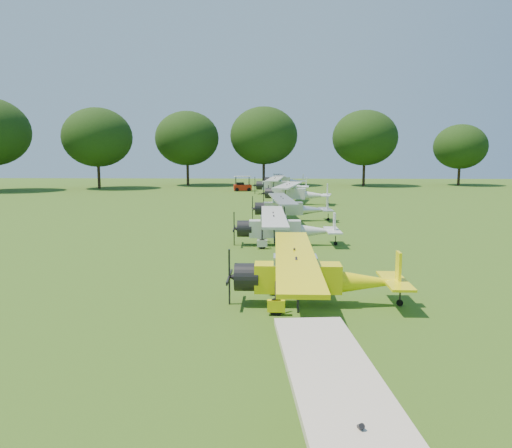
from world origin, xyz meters
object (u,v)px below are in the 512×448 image
(aircraft_2, at_px, (311,273))
(aircraft_6, at_px, (280,184))
(aircraft_4, at_px, (289,206))
(aircraft_5, at_px, (294,192))
(golf_cart, at_px, (242,186))
(aircraft_7, at_px, (283,179))
(aircraft_3, at_px, (283,226))

(aircraft_2, xyz_separation_m, aircraft_6, (-0.44, 47.96, 0.17))
(aircraft_4, xyz_separation_m, aircraft_5, (0.95, 13.02, 0.16))
(aircraft_5, relative_size, golf_cart, 4.29)
(aircraft_6, distance_m, aircraft_7, 13.69)
(aircraft_5, distance_m, aircraft_7, 26.74)
(aircraft_5, bearing_deg, golf_cart, 119.50)
(aircraft_3, bearing_deg, aircraft_7, 87.57)
(aircraft_5, xyz_separation_m, aircraft_6, (-1.33, 13.05, 0.00))
(aircraft_3, relative_size, golf_cart, 3.68)
(aircraft_5, distance_m, aircraft_6, 13.12)
(aircraft_7, bearing_deg, aircraft_3, -93.68)
(aircraft_4, bearing_deg, golf_cart, 95.24)
(aircraft_2, xyz_separation_m, aircraft_7, (0.21, 61.64, 0.09))
(aircraft_5, height_order, aircraft_6, aircraft_6)
(aircraft_3, relative_size, aircraft_5, 0.86)
(aircraft_3, distance_m, golf_cart, 42.26)
(aircraft_3, height_order, aircraft_7, aircraft_7)
(aircraft_4, relative_size, golf_cart, 3.78)
(aircraft_6, distance_m, golf_cart, 7.54)
(aircraft_4, height_order, aircraft_6, aircraft_6)
(aircraft_5, relative_size, aircraft_7, 1.06)
(aircraft_7, bearing_deg, aircraft_6, -95.31)
(aircraft_2, height_order, golf_cart, golf_cart)
(aircraft_2, height_order, aircraft_6, aircraft_6)
(aircraft_2, height_order, aircraft_5, aircraft_5)
(aircraft_2, height_order, aircraft_4, aircraft_4)
(aircraft_6, bearing_deg, aircraft_2, -84.82)
(aircraft_2, xyz_separation_m, aircraft_5, (0.89, 34.91, 0.17))
(aircraft_2, distance_m, aircraft_3, 11.41)
(aircraft_2, xyz_separation_m, aircraft_3, (-0.75, 11.39, -0.01))
(aircraft_4, xyz_separation_m, aircraft_6, (-0.38, 26.07, 0.16))
(aircraft_6, bearing_deg, aircraft_7, 91.93)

